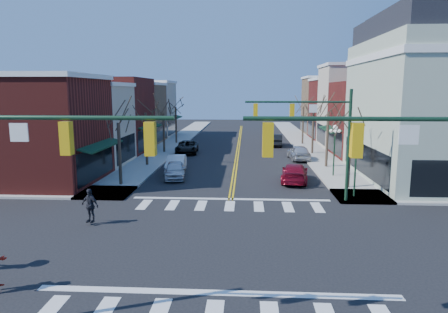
# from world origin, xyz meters

# --- Properties ---
(ground) EXTENTS (160.00, 160.00, 0.00)m
(ground) POSITION_xyz_m (0.00, 0.00, 0.00)
(ground) COLOR black
(ground) RESTS_ON ground
(sidewalk_left) EXTENTS (3.50, 70.00, 0.15)m
(sidewalk_left) POSITION_xyz_m (-8.75, 20.00, 0.07)
(sidewalk_left) COLOR #9E9B93
(sidewalk_left) RESTS_ON ground
(sidewalk_right) EXTENTS (3.50, 70.00, 0.15)m
(sidewalk_right) POSITION_xyz_m (8.75, 20.00, 0.07)
(sidewalk_right) COLOR #9E9B93
(sidewalk_right) RESTS_ON ground
(bldg_left_brick_a) EXTENTS (10.00, 8.50, 8.00)m
(bldg_left_brick_a) POSITION_xyz_m (-15.50, 11.75, 4.00)
(bldg_left_brick_a) COLOR maroon
(bldg_left_brick_a) RESTS_ON ground
(bldg_left_stucco_a) EXTENTS (10.00, 7.00, 7.50)m
(bldg_left_stucco_a) POSITION_xyz_m (-15.50, 19.50, 3.75)
(bldg_left_stucco_a) COLOR #BAAF9A
(bldg_left_stucco_a) RESTS_ON ground
(bldg_left_brick_b) EXTENTS (10.00, 9.00, 8.50)m
(bldg_left_brick_b) POSITION_xyz_m (-15.50, 27.50, 4.25)
(bldg_left_brick_b) COLOR maroon
(bldg_left_brick_b) RESTS_ON ground
(bldg_left_tan) EXTENTS (10.00, 7.50, 7.80)m
(bldg_left_tan) POSITION_xyz_m (-15.50, 35.75, 3.90)
(bldg_left_tan) COLOR #856749
(bldg_left_tan) RESTS_ON ground
(bldg_left_stucco_b) EXTENTS (10.00, 8.00, 8.20)m
(bldg_left_stucco_b) POSITION_xyz_m (-15.50, 43.50, 4.10)
(bldg_left_stucco_b) COLOR #BAAF9A
(bldg_left_stucco_b) RESTS_ON ground
(bldg_right_brick_a) EXTENTS (10.00, 8.50, 8.00)m
(bldg_right_brick_a) POSITION_xyz_m (15.50, 25.75, 4.00)
(bldg_right_brick_a) COLOR maroon
(bldg_right_brick_a) RESTS_ON ground
(bldg_right_stucco) EXTENTS (10.00, 7.00, 10.00)m
(bldg_right_stucco) POSITION_xyz_m (15.50, 33.50, 5.00)
(bldg_right_stucco) COLOR #BAAF9A
(bldg_right_stucco) RESTS_ON ground
(bldg_right_brick_b) EXTENTS (10.00, 8.00, 8.50)m
(bldg_right_brick_b) POSITION_xyz_m (15.50, 41.00, 4.25)
(bldg_right_brick_b) COLOR maroon
(bldg_right_brick_b) RESTS_ON ground
(bldg_right_tan) EXTENTS (10.00, 8.00, 9.00)m
(bldg_right_tan) POSITION_xyz_m (15.50, 49.00, 4.50)
(bldg_right_tan) COLOR #856749
(bldg_right_tan) RESTS_ON ground
(victorian_corner) EXTENTS (12.25, 14.25, 13.30)m
(victorian_corner) POSITION_xyz_m (16.50, 14.50, 6.66)
(victorian_corner) COLOR #A4B39B
(victorian_corner) RESTS_ON ground
(traffic_mast_near_left) EXTENTS (6.60, 0.28, 7.20)m
(traffic_mast_near_left) POSITION_xyz_m (-5.55, -7.40, 4.71)
(traffic_mast_near_left) COLOR #14331E
(traffic_mast_near_left) RESTS_ON ground
(traffic_mast_near_right) EXTENTS (6.60, 0.28, 7.20)m
(traffic_mast_near_right) POSITION_xyz_m (5.55, -7.40, 4.71)
(traffic_mast_near_right) COLOR #14331E
(traffic_mast_near_right) RESTS_ON ground
(traffic_mast_far_right) EXTENTS (6.60, 0.28, 7.20)m
(traffic_mast_far_right) POSITION_xyz_m (5.55, 7.40, 4.71)
(traffic_mast_far_right) COLOR #14331E
(traffic_mast_far_right) RESTS_ON ground
(lamppost_corner) EXTENTS (0.36, 0.36, 4.33)m
(lamppost_corner) POSITION_xyz_m (8.20, 8.50, 2.96)
(lamppost_corner) COLOR #14331E
(lamppost_corner) RESTS_ON ground
(lamppost_midblock) EXTENTS (0.36, 0.36, 4.33)m
(lamppost_midblock) POSITION_xyz_m (8.20, 15.00, 2.96)
(lamppost_midblock) COLOR #14331E
(lamppost_midblock) RESTS_ON ground
(tree_left_a) EXTENTS (0.24, 0.24, 4.76)m
(tree_left_a) POSITION_xyz_m (-8.40, 11.00, 2.38)
(tree_left_a) COLOR #382B21
(tree_left_a) RESTS_ON ground
(tree_left_b) EXTENTS (0.24, 0.24, 5.04)m
(tree_left_b) POSITION_xyz_m (-8.40, 19.00, 2.52)
(tree_left_b) COLOR #382B21
(tree_left_b) RESTS_ON ground
(tree_left_c) EXTENTS (0.24, 0.24, 4.55)m
(tree_left_c) POSITION_xyz_m (-8.40, 27.00, 2.27)
(tree_left_c) COLOR #382B21
(tree_left_c) RESTS_ON ground
(tree_left_d) EXTENTS (0.24, 0.24, 4.90)m
(tree_left_d) POSITION_xyz_m (-8.40, 35.00, 2.45)
(tree_left_d) COLOR #382B21
(tree_left_d) RESTS_ON ground
(tree_right_a) EXTENTS (0.24, 0.24, 4.62)m
(tree_right_a) POSITION_xyz_m (8.40, 11.00, 2.31)
(tree_right_a) COLOR #382B21
(tree_right_a) RESTS_ON ground
(tree_right_b) EXTENTS (0.24, 0.24, 5.18)m
(tree_right_b) POSITION_xyz_m (8.40, 19.00, 2.59)
(tree_right_b) COLOR #382B21
(tree_right_b) RESTS_ON ground
(tree_right_c) EXTENTS (0.24, 0.24, 4.83)m
(tree_right_c) POSITION_xyz_m (8.40, 27.00, 2.42)
(tree_right_c) COLOR #382B21
(tree_right_c) RESTS_ON ground
(tree_right_d) EXTENTS (0.24, 0.24, 4.97)m
(tree_right_d) POSITION_xyz_m (8.40, 35.00, 2.48)
(tree_right_d) COLOR #382B21
(tree_right_d) RESTS_ON ground
(car_left_near) EXTENTS (2.19, 4.28, 1.40)m
(car_left_near) POSITION_xyz_m (-4.80, 13.82, 0.70)
(car_left_near) COLOR silver
(car_left_near) RESTS_ON ground
(car_left_mid) EXTENTS (1.87, 4.53, 1.46)m
(car_left_mid) POSITION_xyz_m (-5.16, 16.38, 0.73)
(car_left_mid) COLOR white
(car_left_mid) RESTS_ON ground
(car_left_far) EXTENTS (2.65, 5.24, 1.42)m
(car_left_far) POSITION_xyz_m (-5.76, 26.98, 0.71)
(car_left_far) COLOR black
(car_left_far) RESTS_ON ground
(car_right_near) EXTENTS (2.66, 5.14, 1.43)m
(car_right_near) POSITION_xyz_m (4.80, 13.13, 0.71)
(car_right_near) COLOR maroon
(car_right_near) RESTS_ON ground
(car_right_mid) EXTENTS (2.19, 4.72, 1.57)m
(car_right_mid) POSITION_xyz_m (6.40, 23.24, 0.78)
(car_right_mid) COLOR #BCBCC1
(car_right_mid) RESTS_ON ground
(car_right_far) EXTENTS (1.96, 4.76, 1.53)m
(car_right_far) POSITION_xyz_m (4.80, 33.66, 0.77)
(car_right_far) COLOR black
(car_right_far) RESTS_ON ground
(pedestrian_dark_a) EXTENTS (1.16, 0.80, 1.83)m
(pedestrian_dark_a) POSITION_xyz_m (-7.30, 2.31, 1.07)
(pedestrian_dark_a) COLOR #212229
(pedestrian_dark_a) RESTS_ON sidewalk_left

